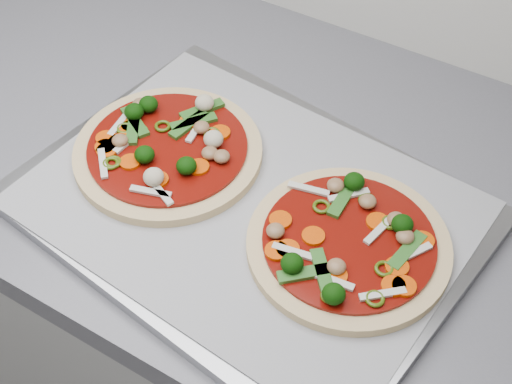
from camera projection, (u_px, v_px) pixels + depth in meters
The scene contains 5 objects.
countertop at pixel (439, 247), 0.82m from camera, with size 3.60×0.60×0.04m, color slate.
baking_tray at pixel (248, 208), 0.82m from camera, with size 0.50×0.37×0.02m, color gray.
parchment at pixel (248, 203), 0.81m from camera, with size 0.48×0.35×0.00m, color #A0A0A6.
pizza_left at pixel (167, 148), 0.86m from camera, with size 0.27×0.27×0.04m.
pizza_right at pixel (349, 243), 0.76m from camera, with size 0.25×0.25×0.04m.
Camera 1 is at (0.08, 0.76, 1.53)m, focal length 50.00 mm.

